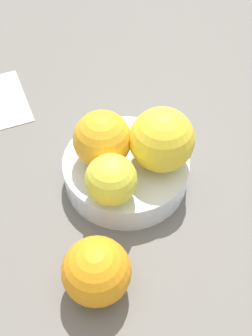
{
  "coord_description": "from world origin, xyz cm",
  "views": [
    {
      "loc": [
        24.74,
        25.29,
        44.61
      ],
      "look_at": [
        0.0,
        0.0,
        2.29
      ],
      "focal_mm": 45.56,
      "sensor_mm": 36.0,
      "label": 1
    }
  ],
  "objects": [
    {
      "name": "ground_plane",
      "position": [
        0.0,
        0.0,
        -1.0
      ],
      "size": [
        110.0,
        110.0,
        2.0
      ],
      "primitive_type": "cube",
      "color": "#66605B"
    },
    {
      "name": "fruit_bowl",
      "position": [
        0.0,
        0.0,
        1.81
      ],
      "size": [
        16.21,
        16.21,
        3.81
      ],
      "color": "silver",
      "rests_on": "ground_plane"
    },
    {
      "name": "orange_in_bowl_0",
      "position": [
        -2.91,
        3.14,
        7.79
      ],
      "size": [
        7.95,
        7.95,
        7.95
      ],
      "primitive_type": "sphere",
      "color": "yellow",
      "rests_on": "fruit_bowl"
    },
    {
      "name": "orange_in_bowl_2",
      "position": [
        5.08,
        2.78,
        6.84
      ],
      "size": [
        6.05,
        6.05,
        6.05
      ],
      "primitive_type": "sphere",
      "color": "yellow",
      "rests_on": "fruit_bowl"
    },
    {
      "name": "orange_in_bowl_1",
      "position": [
        1.89,
        -2.16,
        7.4
      ],
      "size": [
        7.17,
        7.17,
        7.17
      ],
      "primitive_type": "sphere",
      "color": "#F9A823",
      "rests_on": "fruit_bowl"
    },
    {
      "name": "orange_loose_0",
      "position": [
        12.84,
        8.72,
        3.7
      ],
      "size": [
        7.4,
        7.4,
        7.4
      ],
      "primitive_type": "sphere",
      "color": "orange",
      "rests_on": "ground_plane"
    }
  ]
}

